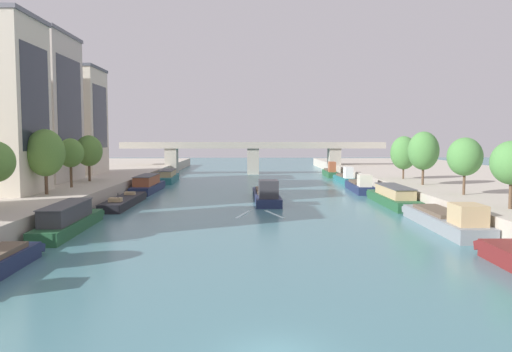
# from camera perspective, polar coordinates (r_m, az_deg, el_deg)

# --- Properties ---
(quay_left) EXTENTS (36.00, 170.00, 2.22)m
(quay_left) POSITION_cam_1_polar(r_m,az_deg,el_deg) (83.62, -26.80, -1.39)
(quay_left) COLOR #B7AD9E
(quay_left) RESTS_ON ground
(quay_right) EXTENTS (36.00, 170.00, 2.22)m
(quay_right) POSITION_cam_1_polar(r_m,az_deg,el_deg) (84.61, 26.42, -1.31)
(quay_right) COLOR #B7AD9E
(quay_right) RESTS_ON ground
(barge_midriver) EXTENTS (3.64, 17.43, 3.38)m
(barge_midriver) POSITION_cam_1_polar(r_m,az_deg,el_deg) (69.50, 1.18, -2.11)
(barge_midriver) COLOR #1E284C
(barge_midriver) RESTS_ON ground
(wake_behind_barge) EXTENTS (5.60, 5.94, 0.03)m
(wake_behind_barge) POSITION_cam_1_polar(r_m,az_deg,el_deg) (58.04, 0.30, -4.37)
(wake_behind_barge) COLOR silver
(wake_behind_barge) RESTS_ON ground
(moored_boat_left_midway) EXTENTS (3.05, 15.19, 2.76)m
(moored_boat_left_midway) POSITION_cam_1_polar(r_m,az_deg,el_deg) (50.46, -20.52, -4.67)
(moored_boat_left_midway) COLOR #235633
(moored_boat_left_midway) RESTS_ON ground
(moored_boat_left_second) EXTENTS (2.82, 15.84, 2.15)m
(moored_boat_left_second) POSITION_cam_1_polar(r_m,az_deg,el_deg) (67.79, -14.73, -2.79)
(moored_boat_left_second) COLOR black
(moored_boat_left_second) RESTS_ON ground
(moored_boat_left_downstream) EXTENTS (3.29, 15.10, 2.76)m
(moored_boat_left_downstream) POSITION_cam_1_polar(r_m,az_deg,el_deg) (83.79, -12.20, -0.97)
(moored_boat_left_downstream) COLOR #1E284C
(moored_boat_left_downstream) RESTS_ON ground
(moored_boat_left_end) EXTENTS (3.59, 15.37, 2.43)m
(moored_boat_left_end) POSITION_cam_1_polar(r_m,az_deg,el_deg) (101.90, -9.98, -0.07)
(moored_boat_left_end) COLOR #23666B
(moored_boat_left_end) RESTS_ON ground
(moored_boat_right_upstream) EXTENTS (3.51, 16.88, 3.11)m
(moored_boat_right_upstream) POSITION_cam_1_polar(r_m,az_deg,el_deg) (51.97, 20.77, -4.63)
(moored_boat_right_upstream) COLOR gray
(moored_boat_right_upstream) RESTS_ON ground
(moored_boat_right_end) EXTENTS (3.29, 16.45, 2.57)m
(moored_boat_right_end) POSITION_cam_1_polar(r_m,az_deg,el_deg) (68.47, 15.30, -2.28)
(moored_boat_right_end) COLOR #235633
(moored_boat_right_end) RESTS_ON ground
(moored_boat_right_near) EXTENTS (3.11, 14.29, 3.06)m
(moored_boat_right_near) POSITION_cam_1_polar(r_m,az_deg,el_deg) (83.98, 11.69, -1.10)
(moored_boat_right_near) COLOR #1E284C
(moored_boat_right_near) RESTS_ON ground
(moored_boat_right_far) EXTENTS (2.28, 12.24, 3.29)m
(moored_boat_right_far) POSITION_cam_1_polar(r_m,az_deg,el_deg) (99.91, 10.00, -0.19)
(moored_boat_right_far) COLOR #23666B
(moored_boat_right_far) RESTS_ON ground
(moored_boat_right_downstream) EXTENTS (2.26, 12.34, 3.53)m
(moored_boat_right_downstream) POSITION_cam_1_polar(r_m,az_deg,el_deg) (114.79, 8.38, 0.46)
(moored_boat_right_downstream) COLOR #235633
(moored_boat_right_downstream) RESTS_ON ground
(tree_left_nearest) EXTENTS (4.41, 4.41, 7.61)m
(tree_left_nearest) POSITION_cam_1_polar(r_m,az_deg,el_deg) (63.30, -22.82, 2.44)
(tree_left_nearest) COLOR brown
(tree_left_nearest) RESTS_ON quay_left
(tree_left_third) EXTENTS (3.42, 3.42, 6.52)m
(tree_left_third) POSITION_cam_1_polar(r_m,az_deg,el_deg) (70.91, -20.33, 2.46)
(tree_left_third) COLOR brown
(tree_left_third) RESTS_ON quay_left
(tree_left_second) EXTENTS (4.04, 4.04, 6.96)m
(tree_left_second) POSITION_cam_1_polar(r_m,az_deg,el_deg) (80.07, -18.46, 2.72)
(tree_left_second) COLOR brown
(tree_left_second) RESTS_ON quay_left
(tree_right_far) EXTENTS (3.85, 3.85, 6.35)m
(tree_right_far) POSITION_cam_1_polar(r_m,az_deg,el_deg) (52.17, 27.06, 1.34)
(tree_right_far) COLOR brown
(tree_right_far) RESTS_ON quay_right
(tree_right_third) EXTENTS (3.98, 3.98, 6.64)m
(tree_right_third) POSITION_cam_1_polar(r_m,az_deg,el_deg) (62.79, 22.64, 2.03)
(tree_right_third) COLOR brown
(tree_right_third) RESTS_ON quay_right
(tree_right_second) EXTENTS (4.25, 4.25, 7.47)m
(tree_right_second) POSITION_cam_1_polar(r_m,az_deg,el_deg) (73.92, 18.49, 2.73)
(tree_right_second) COLOR brown
(tree_right_second) RESTS_ON quay_right
(tree_right_midway) EXTENTS (4.17, 4.17, 6.84)m
(tree_right_midway) POSITION_cam_1_polar(r_m,az_deg,el_deg) (83.64, 16.44, 2.54)
(tree_right_midway) COLOR brown
(tree_right_midway) RESTS_ON quay_right
(building_left_corner) EXTENTS (12.01, 13.00, 22.27)m
(building_left_corner) POSITION_cam_1_polar(r_m,az_deg,el_deg) (83.46, -24.18, 7.12)
(building_left_corner) COLOR #BCB2A8
(building_left_corner) RESTS_ON quay_left
(building_left_far_end) EXTENTS (11.35, 10.82, 19.44)m
(building_left_far_end) POSITION_cam_1_polar(r_m,az_deg,el_deg) (98.76, -20.36, 5.93)
(building_left_far_end) COLOR beige
(building_left_far_end) RESTS_ON quay_left
(bridge_far) EXTENTS (63.34, 4.40, 7.72)m
(bridge_far) POSITION_cam_1_polar(r_m,az_deg,el_deg) (121.14, -0.34, 2.56)
(bridge_far) COLOR #ADA899
(bridge_far) RESTS_ON ground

